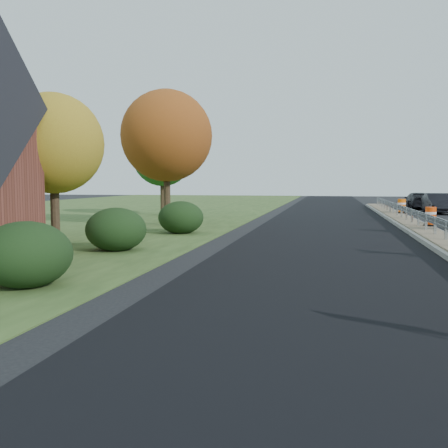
% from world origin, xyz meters
% --- Properties ---
extents(milled_overlay, '(7.20, 120.00, 0.01)m').
position_xyz_m(milled_overlay, '(-4.40, 10.00, 0.01)').
color(milled_overlay, black).
rests_on(milled_overlay, ground).
extents(median, '(1.60, 55.00, 0.23)m').
position_xyz_m(median, '(0.00, 8.00, 0.11)').
color(median, gray).
rests_on(median, ground).
extents(guardrail, '(0.10, 46.15, 0.72)m').
position_xyz_m(guardrail, '(0.00, 9.00, 0.73)').
color(guardrail, silver).
rests_on(guardrail, median).
extents(hedge_south, '(2.09, 2.09, 1.52)m').
position_xyz_m(hedge_south, '(-11.00, -6.00, 0.76)').
color(hedge_south, black).
rests_on(hedge_south, ground).
extents(hedge_mid, '(2.09, 2.09, 1.52)m').
position_xyz_m(hedge_mid, '(-11.50, 0.00, 0.76)').
color(hedge_mid, black).
rests_on(hedge_mid, ground).
extents(hedge_north, '(2.09, 2.09, 1.52)m').
position_xyz_m(hedge_north, '(-11.00, 6.00, 0.76)').
color(hedge_north, black).
rests_on(hedge_north, ground).
extents(tree_near_yellow, '(3.96, 3.96, 5.88)m').
position_xyz_m(tree_near_yellow, '(-15.00, 2.00, 3.89)').
color(tree_near_yellow, '#473523').
rests_on(tree_near_yellow, ground).
extents(tree_near_red, '(4.95, 4.95, 7.35)m').
position_xyz_m(tree_near_red, '(-13.00, 10.00, 4.86)').
color(tree_near_red, '#473523').
rests_on(tree_near_red, ground).
extents(tree_near_back, '(4.29, 4.29, 6.37)m').
position_xyz_m(tree_near_back, '(-16.00, 18.00, 4.21)').
color(tree_near_back, '#473523').
rests_on(tree_near_back, ground).
extents(barrel_median_mid, '(0.64, 0.64, 0.93)m').
position_xyz_m(barrel_median_mid, '(0.55, 9.95, 0.68)').
color(barrel_median_mid, black).
rests_on(barrel_median_mid, median).
extents(barrel_median_far, '(0.67, 0.67, 0.98)m').
position_xyz_m(barrel_median_far, '(0.55, 20.17, 0.70)').
color(barrel_median_far, black).
rests_on(barrel_median_far, median).
extents(car_dark_mid, '(1.64, 4.65, 1.53)m').
position_xyz_m(car_dark_mid, '(3.70, 24.35, 0.77)').
color(car_dark_mid, black).
rests_on(car_dark_mid, ground).
extents(car_dark_far, '(2.22, 5.06, 1.45)m').
position_xyz_m(car_dark_far, '(3.23, 30.51, 0.72)').
color(car_dark_far, black).
rests_on(car_dark_far, ground).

